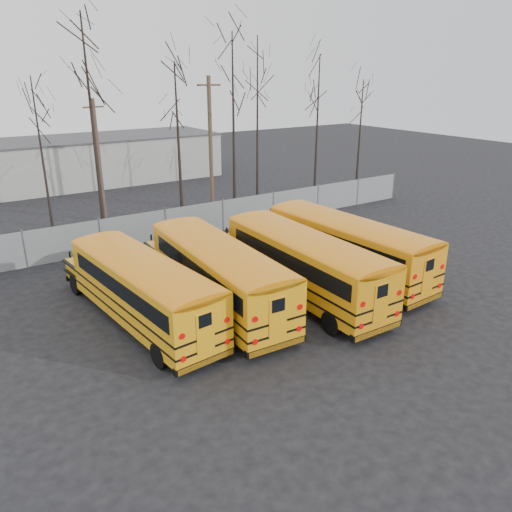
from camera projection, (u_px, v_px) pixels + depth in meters
ground at (282, 316)px, 21.26m from camera, size 120.00×120.00×0.00m
fence at (166, 225)px, 30.30m from camera, size 40.00×0.04×2.00m
distant_building at (98, 160)px, 46.62m from camera, size 22.00×8.00×4.00m
bus_a at (141, 285)px, 20.05m from camera, size 3.44×10.65×2.93m
bus_b at (217, 269)px, 21.45m from camera, size 3.04×11.04×3.06m
bus_c at (301, 260)px, 22.49m from camera, size 2.72×11.11×3.10m
bus_d at (344, 242)px, 24.78m from camera, size 3.13×11.14×3.08m
utility_pole_left at (99, 160)px, 33.36m from camera, size 1.44×0.41×8.16m
utility_pole_right at (210, 143)px, 36.36m from camera, size 1.66×0.60×9.51m
tree_3 at (43, 160)px, 29.85m from camera, size 0.26×0.26×9.57m
tree_4 at (93, 129)px, 30.02m from camera, size 0.26×0.26×12.98m
tree_5 at (179, 145)px, 33.17m from camera, size 0.26×0.26×10.38m
tree_6 at (234, 127)px, 34.95m from camera, size 0.26×0.26×12.27m
tree_7 at (257, 124)px, 37.04m from camera, size 0.26×0.26×12.17m
tree_8 at (317, 131)px, 38.43m from camera, size 0.26×0.26×10.95m
tree_9 at (359, 138)px, 41.03m from camera, size 0.26×0.26×9.17m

